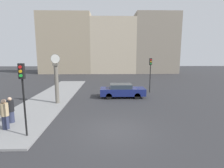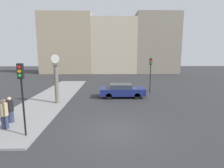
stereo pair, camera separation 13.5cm
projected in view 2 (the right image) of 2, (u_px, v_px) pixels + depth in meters
ground_plane at (114, 131)px, 9.87m from camera, size 120.00×120.00×0.00m
sidewalk_corner at (54, 96)px, 17.99m from camera, size 3.90×20.71×0.11m
building_row at (110, 45)px, 41.16m from camera, size 32.25×5.00×13.89m
sedan_car at (122, 91)px, 17.68m from camera, size 4.48×1.77×1.38m
traffic_light_near at (22, 85)px, 8.67m from camera, size 0.26×0.24×3.73m
traffic_light_far at (151, 68)px, 19.67m from camera, size 0.26×0.24×3.91m
street_clock at (56, 80)px, 14.99m from camera, size 0.80×0.44×4.23m
pedestrian_black_jacket at (10, 110)px, 10.78m from camera, size 0.42×0.42×1.61m
pedestrian_tan_coat at (4, 114)px, 9.80m from camera, size 0.42×0.42×1.73m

